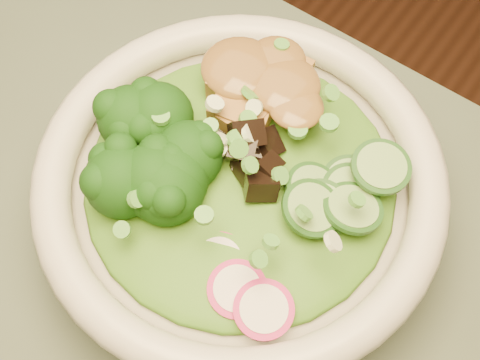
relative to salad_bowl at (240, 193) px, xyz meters
The scene contains 9 objects.
salad_bowl is the anchor object (origin of this frame).
lettuce_bed 0.02m from the salad_bowl, 63.43° to the left, with size 0.23×0.23×0.03m, color #275B13.
broccoli_florets 0.08m from the salad_bowl, 150.48° to the right, with size 0.09×0.08×0.05m, color black, non-canonical shape.
radish_slices 0.08m from the salad_bowl, 60.04° to the right, with size 0.13×0.05×0.02m, color #AC0D50, non-canonical shape.
cucumber_slices 0.08m from the salad_bowl, 26.25° to the left, with size 0.08×0.08×0.04m, color #7AAD60, non-canonical shape.
mushroom_heap 0.04m from the salad_bowl, 117.41° to the left, with size 0.08×0.08×0.05m, color black, non-canonical shape.
tofu_cubes 0.08m from the salad_bowl, 115.91° to the left, with size 0.10×0.07×0.04m, color olive, non-canonical shape.
peanut_sauce 0.09m from the salad_bowl, 115.91° to the left, with size 0.08×0.06×0.02m, color brown.
scallion_garnish 0.05m from the salad_bowl, 45.00° to the left, with size 0.22×0.22×0.03m, color #52A038, non-canonical shape.
Camera 1 is at (0.22, -0.01, 1.25)m, focal length 50.00 mm.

